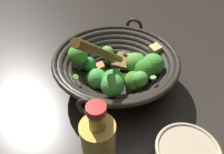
% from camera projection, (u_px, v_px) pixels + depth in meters
% --- Properties ---
extents(ground_plane, '(4.00, 4.00, 0.00)m').
position_uv_depth(ground_plane, '(116.00, 84.00, 0.67)').
color(ground_plane, '#28231E').
extents(wok, '(0.34, 0.34, 0.27)m').
position_uv_depth(wok, '(116.00, 68.00, 0.62)').
color(wok, black).
rests_on(wok, ground).
extents(cooking_oil_bottle, '(0.06, 0.06, 0.19)m').
position_uv_depth(cooking_oil_bottle, '(99.00, 147.00, 0.43)').
color(cooking_oil_bottle, gold).
rests_on(cooking_oil_bottle, ground).
extents(prep_bowl, '(0.13, 0.13, 0.05)m').
position_uv_depth(prep_bowl, '(186.00, 154.00, 0.47)').
color(prep_bowl, tan).
rests_on(prep_bowl, ground).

